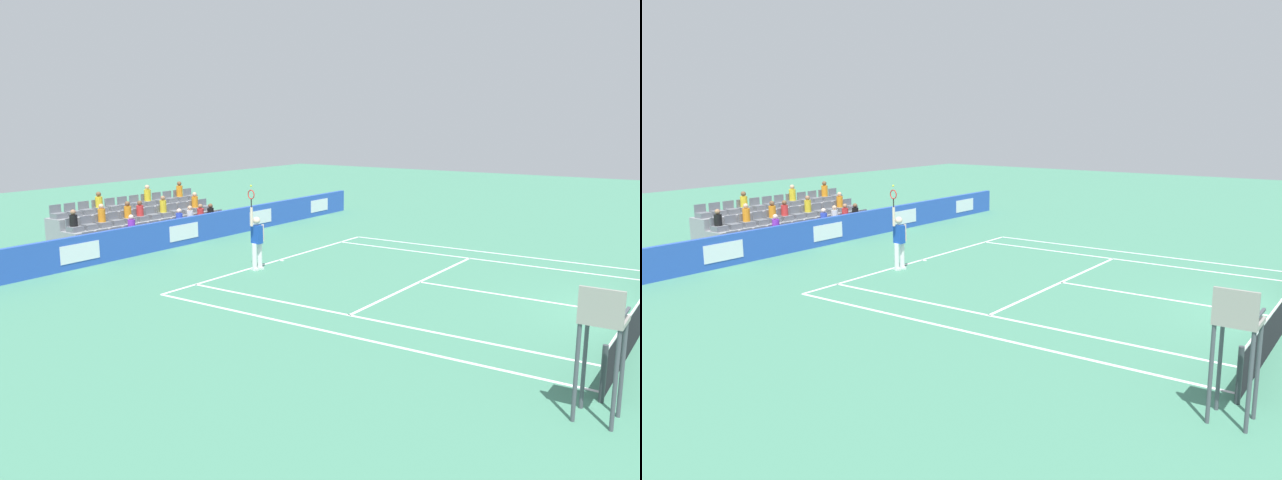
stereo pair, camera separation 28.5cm
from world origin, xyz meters
TOP-DOWN VIEW (x-y plane):
  - line_baseline at (0.00, -11.89)m, footprint 10.97×0.10m
  - line_service at (0.00, -6.40)m, footprint 8.23×0.10m
  - line_centre_service at (0.00, -3.20)m, footprint 0.10×6.40m
  - line_singles_sideline_left at (4.12, -5.95)m, footprint 0.10×11.89m
  - line_singles_sideline_right at (-4.12, -5.95)m, footprint 0.10×11.89m
  - line_doubles_sideline_left at (5.49, -5.95)m, footprint 0.10×11.89m
  - line_doubles_sideline_right at (-5.49, -5.95)m, footprint 0.10×11.89m
  - line_centre_mark at (0.00, -11.79)m, footprint 0.10×0.20m
  - sponsor_barrier at (0.00, -16.74)m, footprint 23.71×0.22m
  - tennis_player at (1.56, -11.59)m, footprint 0.52×0.38m
  - umpire_chair at (6.76, 0.06)m, footprint 0.70×0.70m
  - stadium_stand at (-0.01, -19.04)m, footprint 7.44×2.85m
  - loose_tennis_ball at (-0.26, -1.32)m, footprint 0.07×0.07m

SIDE VIEW (x-z plane):
  - line_baseline at x=0.00m, z-range 0.00..0.01m
  - line_service at x=0.00m, z-range 0.00..0.01m
  - line_centre_service at x=0.00m, z-range 0.00..0.01m
  - line_singles_sideline_left at x=4.12m, z-range 0.00..0.01m
  - line_singles_sideline_right at x=-4.12m, z-range 0.00..0.01m
  - line_doubles_sideline_left at x=5.49m, z-range 0.00..0.01m
  - line_doubles_sideline_right at x=-5.49m, z-range 0.00..0.01m
  - line_centre_mark at x=0.00m, z-range 0.00..0.01m
  - loose_tennis_ball at x=-0.26m, z-range 0.00..0.07m
  - sponsor_barrier at x=0.00m, z-range 0.00..1.09m
  - stadium_stand at x=-0.01m, z-range -0.52..1.63m
  - tennis_player at x=1.56m, z-range -0.43..2.42m
  - umpire_chair at x=6.76m, z-range 0.35..2.69m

